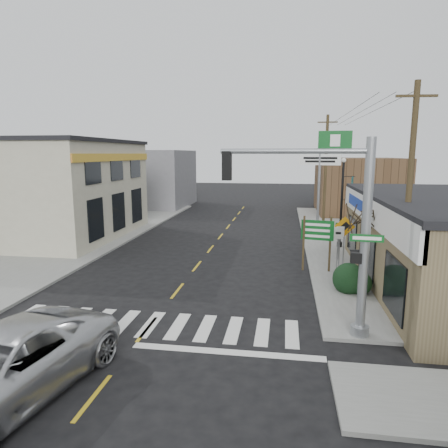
# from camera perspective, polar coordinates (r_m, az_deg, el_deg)

# --- Properties ---
(ground) EXTENTS (140.00, 140.00, 0.00)m
(ground) POSITION_cam_1_polar(r_m,az_deg,el_deg) (14.65, -10.93, -14.52)
(ground) COLOR black
(ground) RESTS_ON ground
(sidewalk_right) EXTENTS (6.00, 38.00, 0.13)m
(sidewalk_right) POSITION_cam_1_polar(r_m,az_deg,el_deg) (26.57, 17.96, -3.47)
(sidewalk_right) COLOR slate
(sidewalk_right) RESTS_ON ground
(sidewalk_left) EXTENTS (6.00, 38.00, 0.13)m
(sidewalk_left) POSITION_cam_1_polar(r_m,az_deg,el_deg) (29.55, -19.01, -2.20)
(sidewalk_left) COLOR slate
(sidewalk_left) RESTS_ON ground
(center_line) EXTENTS (0.12, 56.00, 0.01)m
(center_line) POSITION_cam_1_polar(r_m,az_deg,el_deg) (21.89, -3.89, -6.01)
(center_line) COLOR gold
(center_line) RESTS_ON ground
(crosswalk) EXTENTS (11.00, 2.20, 0.01)m
(crosswalk) POSITION_cam_1_polar(r_m,az_deg,el_deg) (15.00, -10.41, -13.90)
(crosswalk) COLOR silver
(crosswalk) RESTS_ON ground
(left_building) EXTENTS (12.00, 12.00, 6.80)m
(left_building) POSITION_cam_1_polar(r_m,az_deg,el_deg) (31.96, -24.90, 4.36)
(left_building) COLOR #B8B499
(left_building) RESTS_ON ground
(bldg_distant_right) EXTENTS (8.00, 10.00, 5.60)m
(bldg_distant_right) POSITION_cam_1_polar(r_m,az_deg,el_deg) (43.27, 18.57, 5.21)
(bldg_distant_right) COLOR brown
(bldg_distant_right) RESTS_ON ground
(bldg_distant_left) EXTENTS (9.00, 10.00, 6.40)m
(bldg_distant_left) POSITION_cam_1_polar(r_m,az_deg,el_deg) (47.27, -10.69, 6.41)
(bldg_distant_left) COLOR slate
(bldg_distant_left) RESTS_ON ground
(suv) EXTENTS (4.10, 6.86, 1.78)m
(suv) POSITION_cam_1_polar(r_m,az_deg,el_deg) (11.71, -29.31, -17.45)
(suv) COLOR #B8B9BD
(suv) RESTS_ON ground
(traffic_signal_pole) EXTENTS (5.22, 0.39, 6.61)m
(traffic_signal_pole) POSITION_cam_1_polar(r_m,az_deg,el_deg) (13.17, 16.35, 0.96)
(traffic_signal_pole) COLOR gray
(traffic_signal_pole) RESTS_ON sidewalk_right
(guide_sign) EXTENTS (1.62, 0.14, 2.83)m
(guide_sign) POSITION_cam_1_polar(r_m,az_deg,el_deg) (20.64, 13.16, -1.66)
(guide_sign) COLOR #42351E
(guide_sign) RESTS_ON sidewalk_right
(fire_hydrant) EXTENTS (0.21, 0.21, 0.66)m
(fire_hydrant) POSITION_cam_1_polar(r_m,az_deg,el_deg) (18.46, 18.90, -8.05)
(fire_hydrant) COLOR #D89D00
(fire_hydrant) RESTS_ON sidewalk_right
(ped_crossing_sign) EXTENTS (1.05, 0.07, 2.70)m
(ped_crossing_sign) POSITION_cam_1_polar(r_m,az_deg,el_deg) (21.73, 16.83, -1.17)
(ped_crossing_sign) COLOR gray
(ped_crossing_sign) RESTS_ON sidewalk_right
(lamp_post) EXTENTS (0.73, 0.58, 5.65)m
(lamp_post) POSITION_cam_1_polar(r_m,az_deg,el_deg) (26.29, 16.63, 3.85)
(lamp_post) COLOR black
(lamp_post) RESTS_ON sidewalk_right
(dance_center_sign) EXTENTS (2.89, 0.18, 6.15)m
(dance_center_sign) POSITION_cam_1_polar(r_m,az_deg,el_deg) (29.21, 13.48, 7.35)
(dance_center_sign) COLOR gray
(dance_center_sign) RESTS_ON sidewalk_right
(bare_tree) EXTENTS (2.22, 2.22, 4.44)m
(bare_tree) POSITION_cam_1_polar(r_m,az_deg,el_deg) (17.95, 19.33, 1.70)
(bare_tree) COLOR black
(bare_tree) RESTS_ON sidewalk_right
(shrub_front) EXTENTS (1.42, 1.42, 1.06)m
(shrub_front) POSITION_cam_1_polar(r_m,az_deg,el_deg) (18.35, 17.43, -7.51)
(shrub_front) COLOR #1C3519
(shrub_front) RESTS_ON sidewalk_right
(shrub_back) EXTENTS (1.08, 1.08, 0.81)m
(shrub_back) POSITION_cam_1_polar(r_m,az_deg,el_deg) (22.15, 21.02, -5.06)
(shrub_back) COLOR black
(shrub_back) RESTS_ON sidewalk_right
(utility_pole_near) EXTENTS (1.49, 0.22, 8.55)m
(utility_pole_near) POSITION_cam_1_polar(r_m,az_deg,el_deg) (16.75, 24.89, 3.85)
(utility_pole_near) COLOR #4F2E22
(utility_pole_near) RESTS_ON sidewalk_right
(utility_pole_far) EXTENTS (1.56, 0.23, 8.96)m
(utility_pole_far) POSITION_cam_1_polar(r_m,az_deg,el_deg) (33.66, 14.30, 7.48)
(utility_pole_far) COLOR #3A2618
(utility_pole_far) RESTS_ON sidewalk_right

